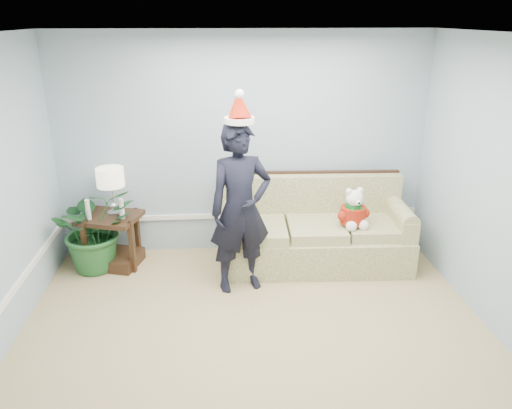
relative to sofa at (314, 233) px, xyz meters
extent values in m
cube|color=tan|center=(-0.82, -2.04, -0.38)|extent=(4.50, 5.00, 0.02)
cube|color=white|center=(-0.82, -2.04, 2.34)|extent=(4.50, 5.00, 0.02)
cube|color=#97A9C1|center=(-0.82, 0.47, 0.98)|extent=(4.50, 0.02, 2.70)
cube|color=white|center=(-0.82, 0.45, 0.08)|extent=(4.48, 0.03, 0.06)
cube|color=#52602D|center=(0.00, -0.06, -0.16)|extent=(2.26, 1.05, 0.42)
cube|color=#52602D|center=(-0.69, -0.12, 0.12)|extent=(0.69, 0.79, 0.13)
cube|color=#52602D|center=(0.00, -0.12, 0.12)|extent=(0.69, 0.79, 0.13)
cube|color=#52602D|center=(0.69, -0.12, 0.12)|extent=(0.69, 0.79, 0.13)
cube|color=#52602D|center=(0.00, 0.30, 0.35)|extent=(2.22, 0.31, 0.59)
cube|color=black|center=(0.00, 0.37, 0.64)|extent=(2.22, 0.16, 0.05)
cube|color=#52602D|center=(-1.01, -0.06, 0.18)|extent=(0.23, 0.96, 0.25)
cube|color=#52602D|center=(1.01, -0.06, 0.18)|extent=(0.23, 0.96, 0.25)
cube|color=#3B2115|center=(-2.42, 0.09, 0.24)|extent=(0.79, 0.72, 0.05)
cube|color=#3B2115|center=(-2.42, 0.09, -0.29)|extent=(0.71, 0.64, 0.15)
cube|color=#3B2115|center=(-2.68, -0.12, -0.05)|extent=(0.07, 0.07, 0.64)
cube|color=#3B2115|center=(-2.15, -0.12, -0.05)|extent=(0.07, 0.07, 0.64)
cube|color=#3B2115|center=(-2.68, 0.31, -0.05)|extent=(0.07, 0.07, 0.64)
cube|color=#3B2115|center=(-2.15, 0.31, -0.05)|extent=(0.07, 0.07, 0.64)
cylinder|color=silver|center=(-2.37, 0.14, 0.28)|extent=(0.15, 0.15, 0.03)
sphere|color=silver|center=(-2.37, 0.14, 0.37)|extent=(0.09, 0.09, 0.09)
cylinder|color=silver|center=(-2.37, 0.14, 0.51)|extent=(0.02, 0.02, 0.32)
cylinder|color=beige|center=(-2.37, 0.14, 0.72)|extent=(0.32, 0.32, 0.22)
cylinder|color=silver|center=(-2.63, -0.01, 0.33)|extent=(0.06, 0.06, 0.13)
cylinder|color=white|center=(-2.63, -0.01, 0.45)|extent=(0.05, 0.05, 0.11)
cylinder|color=silver|center=(-2.25, -0.01, 0.33)|extent=(0.06, 0.06, 0.13)
cylinder|color=white|center=(-2.25, -0.01, 0.45)|extent=(0.05, 0.05, 0.11)
imported|color=#205A29|center=(-2.59, 0.02, 0.15)|extent=(1.16, 1.10, 1.03)
imported|color=black|center=(-0.91, -0.55, 0.56)|extent=(0.76, 0.60, 1.85)
cylinder|color=white|center=(-0.91, -0.55, 1.50)|extent=(0.33, 0.33, 0.06)
cone|color=#AC2912|center=(-0.91, -0.53, 1.65)|extent=(0.28, 0.35, 0.35)
sphere|color=white|center=(-0.91, -0.63, 1.76)|extent=(0.09, 0.09, 0.09)
sphere|color=white|center=(0.40, -0.22, 0.32)|extent=(0.27, 0.27, 0.27)
cylinder|color=#AC2912|center=(0.40, -0.22, 0.32)|extent=(0.34, 0.34, 0.19)
cylinder|color=#0F601F|center=(0.40, -0.22, 0.42)|extent=(0.23, 0.23, 0.03)
sphere|color=white|center=(0.33, -0.35, 0.23)|extent=(0.12, 0.12, 0.12)
sphere|color=white|center=(0.48, -0.35, 0.23)|extent=(0.12, 0.12, 0.12)
sphere|color=white|center=(0.40, -0.23, 0.52)|extent=(0.19, 0.19, 0.19)
sphere|color=black|center=(0.40, -0.35, 0.50)|extent=(0.03, 0.03, 0.03)
sphere|color=white|center=(0.33, -0.22, 0.61)|extent=(0.07, 0.07, 0.07)
sphere|color=white|center=(0.47, -0.22, 0.61)|extent=(0.07, 0.07, 0.07)
camera|label=1|loc=(-1.14, -5.44, 2.47)|focal=35.00mm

